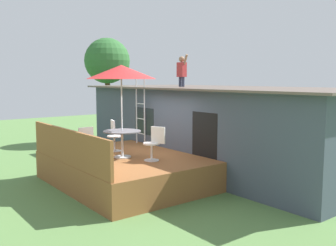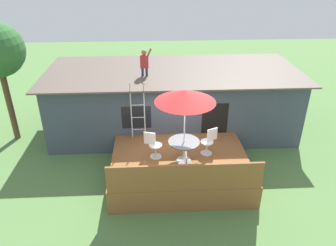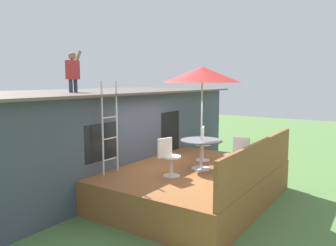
{
  "view_description": "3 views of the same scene",
  "coord_description": "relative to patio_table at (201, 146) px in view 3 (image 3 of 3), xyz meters",
  "views": [
    {
      "loc": [
        9.03,
        -5.52,
        2.96
      ],
      "look_at": [
        0.61,
        0.99,
        1.72
      ],
      "focal_mm": 40.46,
      "sensor_mm": 36.0,
      "label": 1
    },
    {
      "loc": [
        -0.92,
        -9.24,
        6.97
      ],
      "look_at": [
        -0.38,
        0.51,
        1.85
      ],
      "focal_mm": 34.62,
      "sensor_mm": 36.0,
      "label": 2
    },
    {
      "loc": [
        -7.07,
        -4.03,
        3.0
      ],
      "look_at": [
        0.49,
        1.03,
        1.84
      ],
      "focal_mm": 35.35,
      "sensor_mm": 36.0,
      "label": 3
    }
  ],
  "objects": [
    {
      "name": "deck_railing",
      "position": [
        -0.1,
        -1.53,
        -0.14
      ],
      "size": [
        4.55,
        0.08,
        0.9
      ],
      "primitive_type": "cube",
      "color": "brown",
      "rests_on": "deck"
    },
    {
      "name": "patio_table",
      "position": [
        0.0,
        0.0,
        0.0
      ],
      "size": [
        1.04,
        1.04,
        0.74
      ],
      "color": "silver",
      "rests_on": "deck"
    },
    {
      "name": "deck",
      "position": [
        -0.1,
        0.22,
        -0.99
      ],
      "size": [
        4.65,
        3.61,
        0.8
      ],
      "primitive_type": "cube",
      "color": "brown",
      "rests_on": "ground"
    },
    {
      "name": "patio_chair_right",
      "position": [
        0.9,
        0.43,
        -0.13
      ],
      "size": [
        0.59,
        0.44,
        0.92
      ],
      "rotation": [
        0.0,
        0.0,
        -2.7
      ],
      "color": "silver",
      "rests_on": "deck"
    },
    {
      "name": "ground_plane",
      "position": [
        -0.1,
        0.22,
        -1.39
      ],
      "size": [
        40.0,
        40.0,
        0.0
      ],
      "primitive_type": "plane",
      "color": "#567F42"
    },
    {
      "name": "step_ladder",
      "position": [
        -1.53,
        1.62,
        0.51
      ],
      "size": [
        0.52,
        0.04,
        2.2
      ],
      "color": "silver",
      "rests_on": "deck"
    },
    {
      "name": "person_figure",
      "position": [
        -1.26,
        3.17,
        1.92
      ],
      "size": [
        0.47,
        0.2,
        1.11
      ],
      "color": "#33384C",
      "rests_on": "house"
    },
    {
      "name": "patio_chair_near",
      "position": [
        -0.04,
        -0.93,
        -0.13
      ],
      "size": [
        0.44,
        0.62,
        0.92
      ],
      "rotation": [
        0.0,
        0.0,
        1.53
      ],
      "color": "silver",
      "rests_on": "deck"
    },
    {
      "name": "patio_chair_left",
      "position": [
        -1.0,
        0.3,
        -0.13
      ],
      "size": [
        0.61,
        0.44,
        0.92
      ],
      "rotation": [
        0.0,
        0.0,
        -0.29
      ],
      "color": "silver",
      "rests_on": "deck"
    },
    {
      "name": "house",
      "position": [
        -0.1,
        3.82,
        -0.03
      ],
      "size": [
        10.5,
        4.5,
        2.7
      ],
      "color": "#424C5B",
      "rests_on": "ground"
    },
    {
      "name": "patio_umbrella",
      "position": [
        -0.0,
        0.0,
        1.76
      ],
      "size": [
        1.9,
        1.9,
        2.54
      ],
      "color": "silver",
      "rests_on": "deck"
    }
  ]
}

